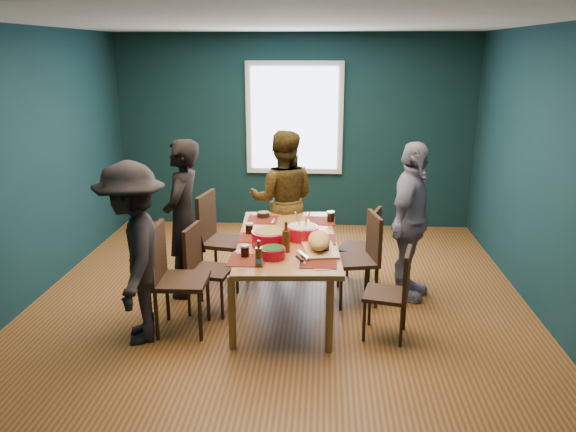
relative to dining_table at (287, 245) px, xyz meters
name	(u,v)px	position (x,y,z in m)	size (l,w,h in m)	color
room	(283,161)	(-0.08, 0.53, 0.73)	(5.01, 5.01, 2.71)	olive
dining_table	(287,245)	(0.00, 0.00, 0.00)	(1.06, 1.93, 0.71)	#A36531
chair_left_far	(216,232)	(-0.80, 0.52, -0.06)	(0.53, 0.53, 1.01)	black
chair_left_mid	(202,262)	(-0.82, -0.13, -0.14)	(0.44, 0.44, 0.86)	black
chair_left_near	(171,271)	(-1.00, -0.57, -0.06)	(0.46, 0.46, 0.99)	black
chair_right_far	(366,242)	(0.80, 0.58, -0.14)	(0.49, 0.49, 0.86)	black
chair_right_mid	(364,252)	(0.75, 0.17, -0.11)	(0.50, 0.50, 0.92)	black
chair_right_near	(395,287)	(0.98, -0.56, -0.16)	(0.45, 0.45, 0.82)	black
person_far_left	(183,219)	(-1.08, 0.24, 0.17)	(0.59, 0.39, 1.63)	black
person_back	(283,200)	(-0.13, 1.10, 0.16)	(0.78, 0.61, 1.61)	black
person_right	(410,222)	(1.22, 0.31, 0.16)	(0.95, 0.39, 1.62)	silver
person_near_left	(134,254)	(-1.26, -0.73, 0.15)	(1.03, 0.59, 1.59)	black
bowl_salad	(270,237)	(-0.15, -0.20, 0.14)	(0.34, 0.34, 0.14)	red
bowl_dumpling	(302,232)	(0.14, 0.01, 0.14)	(0.31, 0.31, 0.29)	red
bowl_herbs	(273,252)	(-0.09, -0.53, 0.12)	(0.22, 0.22, 0.10)	red
cutting_board	(319,242)	(0.31, -0.28, 0.14)	(0.39, 0.71, 0.15)	tan
small_bowl	(263,214)	(-0.31, 0.71, 0.10)	(0.14, 0.14, 0.06)	black
beer_bottle_a	(259,257)	(-0.19, -0.74, 0.15)	(0.06, 0.06, 0.23)	#462C0C
beer_bottle_b	(286,240)	(0.01, -0.37, 0.18)	(0.07, 0.07, 0.28)	#462C0C
cola_glass_a	(245,250)	(-0.34, -0.52, 0.13)	(0.08, 0.08, 0.11)	black
cola_glass_b	(326,247)	(0.37, -0.36, 0.12)	(0.07, 0.07, 0.09)	black
cola_glass_c	(331,216)	(0.42, 0.59, 0.13)	(0.08, 0.08, 0.11)	black
cola_glass_d	(249,228)	(-0.39, 0.13, 0.13)	(0.08, 0.08, 0.11)	black
napkin_a	(322,237)	(0.33, 0.06, 0.07)	(0.15, 0.15, 0.00)	#E9626B
napkin_b	(243,251)	(-0.37, -0.38, 0.07)	(0.12, 0.12, 0.00)	#E9626B
napkin_c	(321,267)	(0.33, -0.73, 0.07)	(0.12, 0.12, 0.00)	#E9626B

